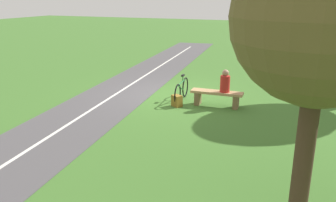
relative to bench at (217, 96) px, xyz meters
The scene contains 8 objects.
ground_plane 2.07m from the bench, 19.17° to the right, with size 80.00×80.00×0.00m, color #3D6B28.
paved_path 4.79m from the bench, 44.24° to the left, with size 2.59×36.00×0.02m, color #4C494C.
path_centre_line 4.78m from the bench, 44.24° to the left, with size 0.10×32.00×0.00m, color silver.
bench is the anchor object (origin of this frame).
person_seated 0.55m from the bench, behind, with size 0.32×0.32×0.74m.
bicycle 1.30m from the bench, ahead, with size 0.19×1.70×0.88m.
backpack 1.31m from the bench, 22.96° to the left, with size 0.40×0.38×0.38m.
tree_far_right 6.70m from the bench, 116.78° to the left, with size 2.48×2.48×4.46m.
Camera 1 is at (-4.54, 11.23, 3.50)m, focal length 36.63 mm.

